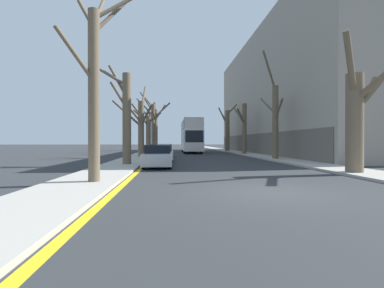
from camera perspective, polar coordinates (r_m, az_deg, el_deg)
The scene contains 19 objects.
ground_plane at distance 9.62m, azimuth 14.23°, elevation -8.86°, with size 300.00×300.00×0.00m, color #2B2D30.
sidewalk_left at distance 59.13m, azimuth -6.99°, elevation -0.97°, with size 2.55×120.00×0.12m, color #A39E93.
sidewalk_right at distance 59.74m, azimuth 4.90°, elevation -0.96°, with size 2.55×120.00×0.12m, color #A39E93.
building_facade_right at distance 41.94m, azimuth 17.90°, elevation 8.83°, with size 10.08×40.93×15.35m.
kerb_line_stripe at distance 59.07m, azimuth -5.58°, elevation -1.03°, with size 0.24×120.00×0.01m, color yellow.
street_tree_left_0 at distance 11.64m, azimuth -17.84°, elevation 11.47°, with size 3.33×3.15×8.13m.
street_tree_left_1 at distance 19.80m, azimuth -12.58°, elevation 5.48°, with size 2.46×1.33×6.62m.
street_tree_left_2 at distance 29.03m, azimuth -9.86°, elevation 3.64°, with size 3.91×4.51×7.28m.
street_tree_left_3 at distance 37.38m, azimuth -8.45°, elevation 2.32°, with size 3.61×1.96×6.10m.
street_tree_left_4 at distance 45.47m, azimuth -7.54°, elevation 3.79°, with size 4.29×2.50×8.70m.
street_tree_left_5 at distance 54.23m, azimuth -7.04°, elevation 3.34°, with size 4.68×3.57×8.59m.
street_tree_right_0 at distance 16.04m, azimuth 28.99°, elevation 4.92°, with size 3.42×3.01×6.30m.
street_tree_right_1 at distance 26.42m, azimuth 15.49°, elevation 4.81°, with size 2.46×4.50×8.97m.
street_tree_right_2 at distance 36.22m, azimuth 9.82°, elevation 3.14°, with size 1.60×3.72×6.08m.
street_tree_right_3 at distance 47.00m, azimuth 6.72°, elevation 2.87°, with size 2.72×2.56×7.37m.
double_decker_bus at distance 41.83m, azimuth -0.17°, elevation 1.83°, with size 2.46×11.90×4.49m.
parked_car_0 at distance 18.48m, azimuth -6.49°, elevation -2.34°, with size 1.71×4.59×1.35m.
parked_car_1 at distance 23.95m, azimuth -5.90°, elevation -1.73°, with size 1.88×4.34×1.34m.
parked_car_2 at distance 29.77m, azimuth -5.50°, elevation -1.32°, with size 1.89×3.95×1.31m.
Camera 1 is at (-2.95, -9.02, 1.56)m, focal length 28.00 mm.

